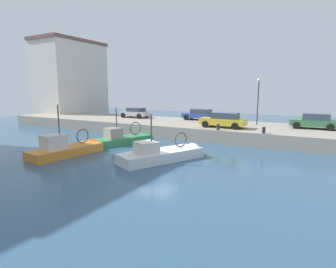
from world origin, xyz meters
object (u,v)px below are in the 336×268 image
at_px(mooring_bollard_mid, 264,130).
at_px(parked_car_yellow, 223,120).
at_px(parked_car_green, 314,121).
at_px(fishing_boat_orange, 71,152).
at_px(parked_car_silver, 135,113).
at_px(fishing_boat_white, 166,158).
at_px(mooring_bollard_north, 218,127).
at_px(parked_car_blue, 200,114).
at_px(quay_streetlamp, 258,94).
at_px(fishing_boat_green, 124,142).

bearing_deg(mooring_bollard_mid, parked_car_yellow, 65.37).
distance_m(parked_car_yellow, parked_car_green, 8.43).
bearing_deg(mooring_bollard_mid, fishing_boat_orange, 129.05).
relative_size(parked_car_silver, mooring_bollard_mid, 6.98).
bearing_deg(fishing_boat_orange, fishing_boat_white, -72.68).
relative_size(parked_car_yellow, mooring_bollard_north, 7.94).
relative_size(fishing_boat_white, parked_car_silver, 1.83).
xyz_separation_m(parked_car_yellow, parked_car_silver, (3.61, 13.26, -0.06)).
height_order(parked_car_green, mooring_bollard_north, parked_car_green).
bearing_deg(parked_car_silver, parked_car_yellow, -105.23).
relative_size(fishing_boat_orange, parked_car_blue, 1.54).
xyz_separation_m(fishing_boat_orange, parked_car_silver, (15.34, 5.26, 1.73)).
bearing_deg(fishing_boat_white, mooring_bollard_north, -8.14).
bearing_deg(quay_streetlamp, parked_car_green, -93.94).
height_order(fishing_boat_orange, mooring_bollard_mid, fishing_boat_orange).
height_order(mooring_bollard_mid, mooring_bollard_north, same).
bearing_deg(fishing_boat_orange, parked_car_yellow, -34.31).
relative_size(parked_car_green, mooring_bollard_mid, 7.39).
distance_m(fishing_boat_green, quay_streetlamp, 14.57).
bearing_deg(mooring_bollard_north, mooring_bollard_mid, -90.00).
height_order(fishing_boat_green, quay_streetlamp, quay_streetlamp).
distance_m(fishing_boat_green, mooring_bollard_mid, 12.32).
distance_m(parked_car_yellow, parked_car_blue, 6.89).
bearing_deg(parked_car_silver, mooring_bollard_mid, -107.56).
bearing_deg(parked_car_blue, mooring_bollard_mid, -128.62).
xyz_separation_m(parked_car_yellow, parked_car_blue, (5.10, 4.63, -0.05)).
height_order(fishing_boat_green, parked_car_yellow, fishing_boat_green).
height_order(fishing_boat_white, mooring_bollard_north, fishing_boat_white).
height_order(fishing_boat_orange, parked_car_yellow, fishing_boat_orange).
bearing_deg(parked_car_yellow, parked_car_green, -66.25).
height_order(fishing_boat_white, fishing_boat_green, fishing_boat_green).
relative_size(mooring_bollard_mid, mooring_bollard_north, 1.00).
bearing_deg(fishing_boat_orange, fishing_boat_green, -6.70).
height_order(parked_car_yellow, mooring_bollard_mid, parked_car_yellow).
bearing_deg(parked_car_silver, mooring_bollard_north, -112.34).
xyz_separation_m(parked_car_yellow, mooring_bollard_mid, (-1.89, -4.12, -0.47)).
bearing_deg(parked_car_yellow, mooring_bollard_mid, -114.63).
relative_size(fishing_boat_green, parked_car_silver, 1.85).
bearing_deg(parked_car_blue, parked_car_green, -97.89).
distance_m(parked_car_blue, mooring_bollard_mid, 11.21).
height_order(fishing_boat_orange, quay_streetlamp, quay_streetlamp).
relative_size(parked_car_silver, quay_streetlamp, 0.80).
height_order(parked_car_green, quay_streetlamp, quay_streetlamp).
relative_size(parked_car_yellow, parked_car_green, 1.07).
xyz_separation_m(parked_car_blue, parked_car_silver, (-1.49, 8.63, -0.01)).
bearing_deg(fishing_boat_orange, mooring_bollard_mid, -50.95).
height_order(fishing_boat_green, parked_car_silver, fishing_boat_green).
distance_m(fishing_boat_white, parked_car_yellow, 9.76).
bearing_deg(mooring_bollard_mid, fishing_boat_white, 146.33).
bearing_deg(parked_car_green, quay_streetlamp, 86.06).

